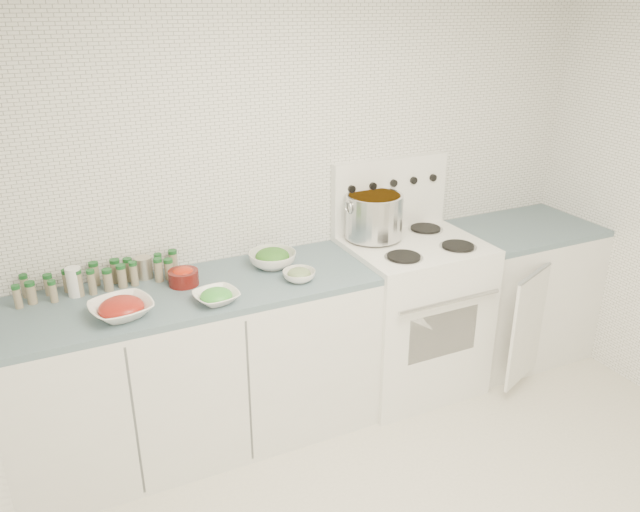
{
  "coord_description": "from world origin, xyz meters",
  "views": [
    {
      "loc": [
        -1.44,
        -1.59,
        2.23
      ],
      "look_at": [
        -0.14,
        1.14,
        0.98
      ],
      "focal_mm": 35.0,
      "sensor_mm": 36.0,
      "label": 1
    }
  ],
  "objects": [
    {
      "name": "salt_canister",
      "position": [
        -1.34,
        1.36,
        0.97
      ],
      "size": [
        0.09,
        0.09,
        0.14
      ],
      "primitive_type": "cylinder",
      "rotation": [
        0.0,
        0.0,
        -0.4
      ],
      "color": "white",
      "rests_on": "counter_left"
    },
    {
      "name": "bowl_zucchini",
      "position": [
        -0.3,
        1.06,
        0.93
      ],
      "size": [
        0.18,
        0.18,
        0.07
      ],
      "color": "white",
      "rests_on": "counter_left"
    },
    {
      "name": "stock_pot",
      "position": [
        0.3,
        1.34,
        1.08
      ],
      "size": [
        0.35,
        0.33,
        0.25
      ],
      "rotation": [
        0.0,
        0.0,
        0.34
      ],
      "color": "silver",
      "rests_on": "stove"
    },
    {
      "name": "stove",
      "position": [
        0.48,
        1.19,
        0.5
      ],
      "size": [
        0.76,
        0.7,
        1.36
      ],
      "color": "white",
      "rests_on": "ground"
    },
    {
      "name": "bowl_pepper",
      "position": [
        -0.84,
        1.26,
        0.95
      ],
      "size": [
        0.15,
        0.15,
        0.09
      ],
      "color": "#56120E",
      "rests_on": "counter_left"
    },
    {
      "name": "spice_cluster",
      "position": [
        -1.2,
        1.39,
        0.96
      ],
      "size": [
        0.79,
        0.16,
        0.14
      ],
      "color": "gray",
      "rests_on": "counter_left"
    },
    {
      "name": "bowl_broccoli",
      "position": [
        -0.35,
        1.29,
        0.95
      ],
      "size": [
        0.33,
        0.33,
        0.1
      ],
      "color": "white",
      "rests_on": "counter_left"
    },
    {
      "name": "bowl_tomato",
      "position": [
        -1.17,
        1.05,
        0.94
      ],
      "size": [
        0.32,
        0.32,
        0.09
      ],
      "color": "white",
      "rests_on": "counter_left"
    },
    {
      "name": "bowl_snowpea",
      "position": [
        -0.75,
        1.0,
        0.93
      ],
      "size": [
        0.24,
        0.24,
        0.07
      ],
      "color": "white",
      "rests_on": "counter_left"
    },
    {
      "name": "room_walls",
      "position": [
        0.0,
        0.0,
        1.56
      ],
      "size": [
        3.54,
        3.04,
        2.52
      ],
      "color": "white",
      "rests_on": "ground"
    },
    {
      "name": "counter_right",
      "position": [
        1.3,
        1.19,
        0.45
      ],
      "size": [
        0.89,
        0.78,
        0.9
      ],
      "color": "white",
      "rests_on": "ground"
    },
    {
      "name": "tin_can",
      "position": [
        -1.0,
        1.43,
        0.96
      ],
      "size": [
        0.1,
        0.1,
        0.11
      ],
      "primitive_type": "cylinder",
      "rotation": [
        0.0,
        0.0,
        0.17
      ],
      "color": "#B6AA9A",
      "rests_on": "counter_left"
    },
    {
      "name": "counter_left",
      "position": [
        -0.82,
        1.19,
        0.45
      ],
      "size": [
        1.85,
        0.62,
        0.9
      ],
      "color": "white",
      "rests_on": "ground"
    }
  ]
}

